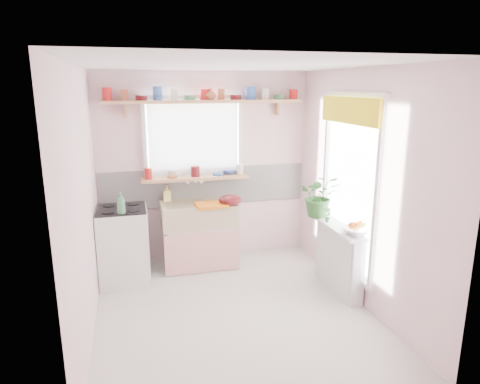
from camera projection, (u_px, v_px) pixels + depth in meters
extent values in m
plane|color=silver|center=(234.00, 311.00, 4.51)|extent=(3.20, 3.20, 0.00)
plane|color=white|center=(233.00, 65.00, 3.91)|extent=(3.20, 3.20, 0.00)
plane|color=#FED5D8|center=(205.00, 168.00, 5.71)|extent=(2.80, 0.00, 2.80)
plane|color=#FED5D8|center=(292.00, 258.00, 2.71)|extent=(2.80, 0.00, 2.80)
plane|color=#FED5D8|center=(83.00, 206.00, 3.87)|extent=(0.00, 3.20, 3.20)
plane|color=#FED5D8|center=(361.00, 188.00, 4.55)|extent=(0.00, 3.20, 3.20)
cube|color=white|center=(206.00, 186.00, 5.76)|extent=(2.74, 0.03, 0.50)
cube|color=pink|center=(206.00, 200.00, 5.80)|extent=(2.74, 0.02, 0.12)
cube|color=white|center=(193.00, 138.00, 5.57)|extent=(1.20, 0.01, 1.00)
cube|color=white|center=(194.00, 139.00, 5.51)|extent=(1.15, 0.02, 0.95)
cube|color=white|center=(351.00, 184.00, 4.74)|extent=(0.01, 1.10, 1.90)
cube|color=yellow|center=(349.00, 110.00, 4.52)|extent=(0.03, 1.20, 0.28)
cube|color=white|center=(199.00, 245.00, 5.63)|extent=(0.85, 0.55, 0.55)
cube|color=#DB4640|center=(203.00, 253.00, 5.37)|extent=(0.95, 0.02, 0.53)
cube|color=#C2B38E|center=(198.00, 214.00, 5.53)|extent=(0.95, 0.55, 0.30)
cylinder|color=silver|center=(195.00, 180.00, 5.67)|extent=(0.03, 0.22, 0.03)
cube|color=white|center=(124.00, 246.00, 5.12)|extent=(0.58, 0.58, 0.90)
cube|color=black|center=(121.00, 209.00, 5.01)|extent=(0.56, 0.56, 0.02)
cylinder|color=black|center=(108.00, 212.00, 4.84)|extent=(0.14, 0.14, 0.01)
cylinder|color=black|center=(134.00, 210.00, 4.91)|extent=(0.14, 0.14, 0.01)
cylinder|color=black|center=(109.00, 206.00, 5.11)|extent=(0.14, 0.14, 0.01)
cylinder|color=black|center=(133.00, 204.00, 5.17)|extent=(0.14, 0.14, 0.01)
cube|color=white|center=(339.00, 259.00, 4.92)|extent=(0.15, 0.90, 0.75)
cube|color=white|center=(338.00, 227.00, 4.82)|extent=(0.22, 0.95, 0.03)
cube|color=tan|center=(195.00, 178.00, 5.59)|extent=(1.40, 0.22, 0.04)
cube|color=tan|center=(205.00, 101.00, 5.38)|extent=(2.52, 0.24, 0.04)
cylinder|color=red|center=(107.00, 95.00, 5.07)|extent=(0.11, 0.11, 0.12)
cylinder|color=#A55133|center=(124.00, 95.00, 5.12)|extent=(0.11, 0.11, 0.12)
cylinder|color=#590F14|center=(141.00, 98.00, 5.18)|extent=(0.11, 0.11, 0.06)
cylinder|color=#3359A5|center=(158.00, 95.00, 5.22)|extent=(0.11, 0.11, 0.12)
cylinder|color=silver|center=(174.00, 95.00, 5.27)|extent=(0.11, 0.11, 0.12)
cylinder|color=#3F7F4C|center=(190.00, 98.00, 5.32)|extent=(0.11, 0.11, 0.06)
cylinder|color=red|center=(205.00, 95.00, 5.36)|extent=(0.11, 0.11, 0.12)
cylinder|color=#A55133|center=(221.00, 95.00, 5.41)|extent=(0.11, 0.11, 0.12)
cylinder|color=#590F14|center=(236.00, 97.00, 5.46)|extent=(0.11, 0.11, 0.06)
cylinder|color=#3359A5|center=(250.00, 95.00, 5.50)|extent=(0.11, 0.11, 0.12)
cylinder|color=silver|center=(265.00, 95.00, 5.55)|extent=(0.11, 0.11, 0.12)
cylinder|color=#3F7F4C|center=(279.00, 97.00, 5.61)|extent=(0.11, 0.11, 0.06)
cylinder|color=red|center=(293.00, 95.00, 5.65)|extent=(0.11, 0.11, 0.12)
cylinder|color=red|center=(147.00, 174.00, 5.42)|extent=(0.11, 0.11, 0.12)
cylinder|color=#A55133|center=(171.00, 173.00, 5.50)|extent=(0.11, 0.11, 0.12)
cylinder|color=#590F14|center=(195.00, 174.00, 5.58)|extent=(0.11, 0.11, 0.06)
cylinder|color=#3359A5|center=(219.00, 171.00, 5.65)|extent=(0.11, 0.11, 0.12)
cylinder|color=silver|center=(241.00, 170.00, 5.72)|extent=(0.11, 0.11, 0.12)
cube|color=orange|center=(211.00, 205.00, 5.33)|extent=(0.40, 0.31, 0.04)
ellipsoid|color=#500D11|center=(230.00, 200.00, 5.38)|extent=(0.34, 0.34, 0.13)
imported|color=#2A5B24|center=(319.00, 196.00, 5.12)|extent=(0.58, 0.54, 0.52)
imported|color=white|center=(357.00, 231.00, 4.54)|extent=(0.37, 0.37, 0.07)
imported|color=#295E25|center=(327.00, 214.00, 4.94)|extent=(0.11, 0.09, 0.19)
imported|color=#FFF171|center=(167.00, 193.00, 5.56)|extent=(0.10, 0.10, 0.21)
imported|color=beige|center=(172.00, 173.00, 5.56)|extent=(0.15, 0.15, 0.09)
imported|color=#3349A8|center=(229.00, 172.00, 5.75)|extent=(0.22, 0.22, 0.06)
imported|color=#9E4F30|center=(211.00, 94.00, 5.32)|extent=(0.17, 0.17, 0.14)
imported|color=#43865B|center=(121.00, 203.00, 4.78)|extent=(0.11, 0.11, 0.25)
sphere|color=orange|center=(357.00, 226.00, 4.53)|extent=(0.08, 0.08, 0.08)
sphere|color=orange|center=(361.00, 224.00, 4.57)|extent=(0.08, 0.08, 0.08)
sphere|color=orange|center=(352.00, 225.00, 4.54)|extent=(0.08, 0.08, 0.08)
cylinder|color=gold|center=(361.00, 226.00, 4.49)|extent=(0.18, 0.04, 0.10)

